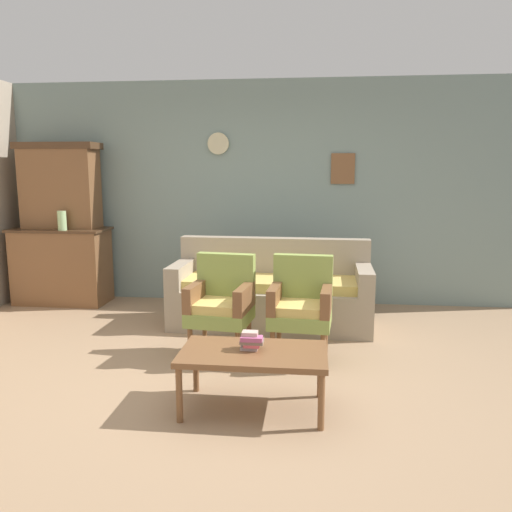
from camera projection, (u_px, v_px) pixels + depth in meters
The scene contains 10 objects.
ground_plane at pixel (237, 386), 3.90m from camera, with size 7.68×7.68×0.00m, color #997A5B.
wall_back_with_decor at pixel (268, 193), 6.25m from camera, with size 6.40×0.09×2.70m.
side_cabinet at pixel (62, 266), 6.31m from camera, with size 1.16×0.55×0.93m.
cabinet_upper_hutch at pixel (60, 185), 6.22m from camera, with size 0.99×0.38×1.03m.
vase_on_cabinet at pixel (62, 221), 6.01m from camera, with size 0.10×0.10×0.23m, color #A1C689.
floral_couch at pixel (271, 295), 5.43m from camera, with size 2.10×0.86×0.90m.
armchair_near_couch_end at pixel (222, 301), 4.47m from camera, with size 0.57×0.55×0.90m.
armchair_by_doorway at pixel (301, 303), 4.40m from camera, with size 0.56×0.53×0.90m.
coffee_table at pixel (253, 357), 3.48m from camera, with size 1.00×0.56×0.42m.
book_stack_on_table at pixel (251, 341), 3.48m from camera, with size 0.16×0.12×0.13m.
Camera 1 is at (0.55, -3.64, 1.64)m, focal length 35.80 mm.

